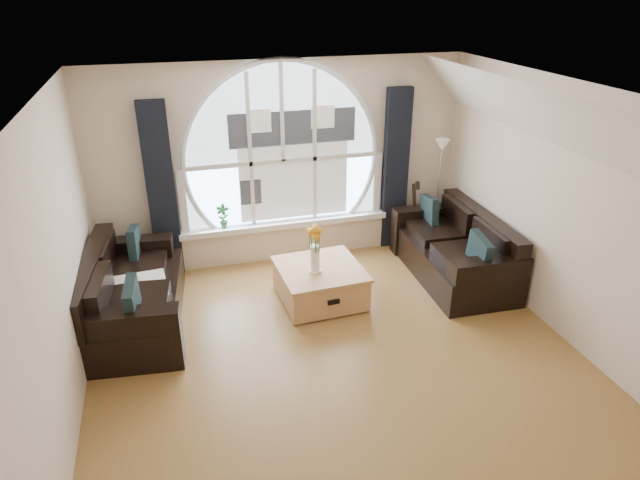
% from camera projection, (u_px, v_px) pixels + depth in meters
% --- Properties ---
extents(ground, '(5.00, 5.50, 0.01)m').
position_uv_depth(ground, '(344.00, 370.00, 5.65)').
color(ground, brown).
rests_on(ground, ground).
extents(ceiling, '(5.00, 5.50, 0.01)m').
position_uv_depth(ceiling, '(350.00, 101.00, 4.50)').
color(ceiling, silver).
rests_on(ceiling, ground).
extents(wall_back, '(5.00, 0.01, 2.70)m').
position_uv_depth(wall_back, '(282.00, 163.00, 7.47)').
color(wall_back, beige).
rests_on(wall_back, ground).
extents(wall_left, '(0.01, 5.50, 2.70)m').
position_uv_depth(wall_left, '(51.00, 289.00, 4.46)').
color(wall_left, beige).
rests_on(wall_left, ground).
extents(wall_right, '(0.01, 5.50, 2.70)m').
position_uv_depth(wall_right, '(579.00, 221.00, 5.69)').
color(wall_right, beige).
rests_on(wall_right, ground).
extents(attic_slope, '(0.92, 5.50, 0.72)m').
position_uv_depth(attic_slope, '(573.00, 126.00, 5.19)').
color(attic_slope, silver).
rests_on(attic_slope, ground).
extents(arched_window, '(2.60, 0.06, 2.15)m').
position_uv_depth(arched_window, '(282.00, 144.00, 7.32)').
color(arched_window, silver).
rests_on(arched_window, wall_back).
extents(window_sill, '(2.90, 0.22, 0.08)m').
position_uv_depth(window_sill, '(286.00, 223.00, 7.74)').
color(window_sill, white).
rests_on(window_sill, wall_back).
extents(window_frame, '(2.76, 0.08, 2.15)m').
position_uv_depth(window_frame, '(283.00, 144.00, 7.30)').
color(window_frame, white).
rests_on(window_frame, wall_back).
extents(neighbor_house, '(1.70, 0.02, 1.50)m').
position_uv_depth(neighbor_house, '(294.00, 152.00, 7.40)').
color(neighbor_house, silver).
rests_on(neighbor_house, wall_back).
extents(curtain_left, '(0.35, 0.12, 2.30)m').
position_uv_depth(curtain_left, '(161.00, 192.00, 7.05)').
color(curtain_left, black).
rests_on(curtain_left, ground).
extents(curtain_right, '(0.35, 0.12, 2.30)m').
position_uv_depth(curtain_right, '(395.00, 170.00, 7.84)').
color(curtain_right, black).
rests_on(curtain_right, ground).
extents(sofa_left, '(1.19, 2.06, 0.87)m').
position_uv_depth(sofa_left, '(132.00, 292.00, 6.26)').
color(sofa_left, black).
rests_on(sofa_left, ground).
extents(sofa_right, '(1.04, 1.96, 0.86)m').
position_uv_depth(sofa_right, '(454.00, 249.00, 7.27)').
color(sofa_right, black).
rests_on(sofa_right, ground).
extents(coffee_chest, '(1.04, 1.04, 0.48)m').
position_uv_depth(coffee_chest, '(320.00, 282.00, 6.79)').
color(coffee_chest, tan).
rests_on(coffee_chest, ground).
extents(throw_blanket, '(0.59, 0.59, 0.10)m').
position_uv_depth(throw_blanket, '(141.00, 289.00, 6.13)').
color(throw_blanket, silver).
rests_on(throw_blanket, sofa_left).
extents(vase_flowers, '(0.24, 0.24, 0.70)m').
position_uv_depth(vase_flowers, '(315.00, 242.00, 6.43)').
color(vase_flowers, white).
rests_on(vase_flowers, coffee_chest).
extents(floor_lamp, '(0.24, 0.24, 1.60)m').
position_uv_depth(floor_lamp, '(438.00, 194.00, 7.96)').
color(floor_lamp, '#B2B2B2').
rests_on(floor_lamp, ground).
extents(guitar, '(0.37, 0.25, 1.06)m').
position_uv_depth(guitar, '(412.00, 214.00, 8.00)').
color(guitar, brown).
rests_on(guitar, ground).
extents(potted_plant, '(0.20, 0.16, 0.33)m').
position_uv_depth(potted_plant, '(223.00, 216.00, 7.44)').
color(potted_plant, '#1E6023').
rests_on(potted_plant, window_sill).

